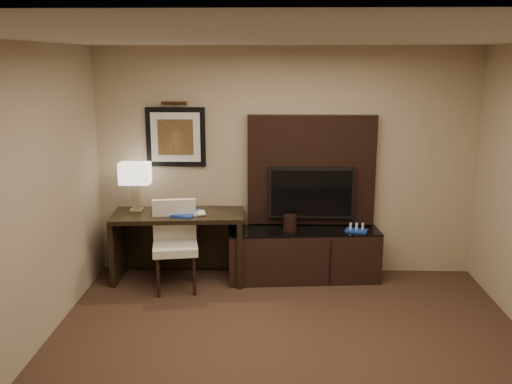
{
  "coord_description": "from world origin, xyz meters",
  "views": [
    {
      "loc": [
        -0.15,
        -4.17,
        2.56
      ],
      "look_at": [
        -0.33,
        1.8,
        1.15
      ],
      "focal_mm": 40.0,
      "sensor_mm": 36.0,
      "label": 1
    }
  ],
  "objects_px": {
    "credenza": "(304,254)",
    "minibar_tray": "(357,228)",
    "ice_bucket": "(290,223)",
    "table_lamp": "(136,189)",
    "desk": "(180,246)",
    "tv": "(311,193)",
    "desk_phone": "(161,210)",
    "desk_chair": "(175,247)"
  },
  "relations": [
    {
      "from": "tv",
      "to": "minibar_tray",
      "type": "relative_size",
      "value": 4.11
    },
    {
      "from": "credenza",
      "to": "ice_bucket",
      "type": "height_order",
      "value": "ice_bucket"
    },
    {
      "from": "credenza",
      "to": "desk_phone",
      "type": "distance_m",
      "value": 1.75
    },
    {
      "from": "ice_bucket",
      "to": "table_lamp",
      "type": "bearing_deg",
      "value": 177.13
    },
    {
      "from": "desk_phone",
      "to": "tv",
      "type": "bearing_deg",
      "value": -5.66
    },
    {
      "from": "desk",
      "to": "credenza",
      "type": "distance_m",
      "value": 1.46
    },
    {
      "from": "desk_chair",
      "to": "ice_bucket",
      "type": "relative_size",
      "value": 5.51
    },
    {
      "from": "desk_chair",
      "to": "credenza",
      "type": "bearing_deg",
      "value": 4.08
    },
    {
      "from": "desk",
      "to": "desk_phone",
      "type": "height_order",
      "value": "desk_phone"
    },
    {
      "from": "minibar_tray",
      "to": "desk_chair",
      "type": "bearing_deg",
      "value": -170.86
    },
    {
      "from": "tv",
      "to": "desk_phone",
      "type": "distance_m",
      "value": 1.76
    },
    {
      "from": "credenza",
      "to": "desk_chair",
      "type": "height_order",
      "value": "desk_chair"
    },
    {
      "from": "table_lamp",
      "to": "ice_bucket",
      "type": "xyz_separation_m",
      "value": [
        1.8,
        -0.09,
        -0.37
      ]
    },
    {
      "from": "desk",
      "to": "table_lamp",
      "type": "distance_m",
      "value": 0.84
    },
    {
      "from": "tv",
      "to": "table_lamp",
      "type": "relative_size",
      "value": 1.94
    },
    {
      "from": "desk",
      "to": "credenza",
      "type": "relative_size",
      "value": 0.86
    },
    {
      "from": "tv",
      "to": "minibar_tray",
      "type": "bearing_deg",
      "value": -18.87
    },
    {
      "from": "minibar_tray",
      "to": "tv",
      "type": "bearing_deg",
      "value": 161.13
    },
    {
      "from": "ice_bucket",
      "to": "tv",
      "type": "bearing_deg",
      "value": 34.02
    },
    {
      "from": "desk",
      "to": "minibar_tray",
      "type": "xyz_separation_m",
      "value": [
        2.06,
        0.01,
        0.24
      ]
    },
    {
      "from": "desk_phone",
      "to": "ice_bucket",
      "type": "relative_size",
      "value": 1.02
    },
    {
      "from": "desk",
      "to": "ice_bucket",
      "type": "xyz_separation_m",
      "value": [
        1.29,
        0.02,
        0.29
      ]
    },
    {
      "from": "credenza",
      "to": "desk",
      "type": "bearing_deg",
      "value": 177.03
    },
    {
      "from": "desk",
      "to": "ice_bucket",
      "type": "bearing_deg",
      "value": -3.54
    },
    {
      "from": "desk",
      "to": "tv",
      "type": "height_order",
      "value": "tv"
    },
    {
      "from": "desk",
      "to": "desk_chair",
      "type": "xyz_separation_m",
      "value": [
        0.01,
        -0.32,
        0.11
      ]
    },
    {
      "from": "table_lamp",
      "to": "minibar_tray",
      "type": "relative_size",
      "value": 2.12
    },
    {
      "from": "tv",
      "to": "desk_phone",
      "type": "relative_size",
      "value": 5.29
    },
    {
      "from": "desk_chair",
      "to": "desk_phone",
      "type": "xyz_separation_m",
      "value": [
        -0.21,
        0.28,
        0.35
      ]
    },
    {
      "from": "credenza",
      "to": "desk_phone",
      "type": "bearing_deg",
      "value": 178.1
    },
    {
      "from": "tv",
      "to": "table_lamp",
      "type": "xyz_separation_m",
      "value": [
        -2.05,
        -0.08,
        0.05
      ]
    },
    {
      "from": "desk",
      "to": "desk_chair",
      "type": "height_order",
      "value": "desk_chair"
    },
    {
      "from": "credenza",
      "to": "ice_bucket",
      "type": "distance_m",
      "value": 0.43
    },
    {
      "from": "desk",
      "to": "credenza",
      "type": "bearing_deg",
      "value": -2.44
    },
    {
      "from": "desk",
      "to": "minibar_tray",
      "type": "bearing_deg",
      "value": -4.05
    },
    {
      "from": "credenza",
      "to": "minibar_tray",
      "type": "xyz_separation_m",
      "value": [
        0.6,
        -0.04,
        0.35
      ]
    },
    {
      "from": "desk",
      "to": "credenza",
      "type": "xyz_separation_m",
      "value": [
        1.46,
        0.05,
        -0.1
      ]
    },
    {
      "from": "desk_chair",
      "to": "table_lamp",
      "type": "xyz_separation_m",
      "value": [
        -0.52,
        0.43,
        0.56
      ]
    },
    {
      "from": "minibar_tray",
      "to": "desk",
      "type": "bearing_deg",
      "value": -179.65
    },
    {
      "from": "tv",
      "to": "table_lamp",
      "type": "distance_m",
      "value": 2.06
    },
    {
      "from": "credenza",
      "to": "tv",
      "type": "distance_m",
      "value": 0.74
    },
    {
      "from": "desk_phone",
      "to": "ice_bucket",
      "type": "distance_m",
      "value": 1.5
    }
  ]
}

